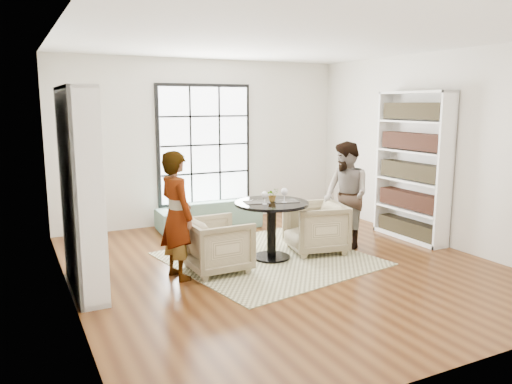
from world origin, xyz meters
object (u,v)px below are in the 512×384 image
flower_centerpiece (273,195)px  person_right (346,195)px  armchair_left (218,245)px  armchair_right (315,228)px  wine_glass_right (284,192)px  sofa (209,213)px  wine_glass_left (265,195)px  pedestal_table (272,218)px  person_left (177,215)px

flower_centerpiece → person_right: bearing=-1.3°
armchair_left → armchair_right: armchair_right is taller
wine_glass_right → armchair_right: bearing=12.2°
sofa → person_right: 2.60m
sofa → wine_glass_left: bearing=91.6°
pedestal_table → armchair_right: 0.78m
armchair_right → pedestal_table: bearing=-77.8°
pedestal_table → sofa: (-0.14, 2.10, -0.34)m
pedestal_table → person_left: (-1.44, -0.15, 0.22)m
pedestal_table → wine_glass_left: 0.41m
flower_centerpiece → sofa: bearing=94.9°
wine_glass_left → flower_centerpiece: 0.25m
armchair_left → armchair_right: size_ratio=0.96×
person_left → armchair_right: bearing=-97.1°
wine_glass_left → armchair_right: bearing=6.9°
wine_glass_right → pedestal_table: bearing=137.7°
person_left → wine_glass_left: 1.29m
armchair_right → person_left: 2.24m
armchair_left → armchair_right: 1.65m
armchair_right → flower_centerpiece: (-0.72, 0.03, 0.55)m
person_right → wine_glass_right: (-1.17, -0.13, 0.16)m
armchair_left → wine_glass_right: (1.03, 0.03, 0.63)m
armchair_left → person_right: bearing=-87.3°
armchair_left → person_left: (-0.55, 0.00, 0.46)m
pedestal_table → person_left: 1.47m
person_right → flower_centerpiece: bearing=-88.3°
wine_glass_left → sofa: bearing=89.4°
flower_centerpiece → armchair_left: bearing=-168.3°
person_left → flower_centerpiece: size_ratio=8.53×
wine_glass_left → flower_centerpiece: (0.20, 0.14, -0.03)m
armchair_right → sofa: bearing=-145.4°
armchair_right → person_left: bearing=-74.3°
armchair_left → wine_glass_left: bearing=-87.4°
armchair_left → wine_glass_left: wine_glass_left is taller
armchair_left → flower_centerpiece: bearing=-79.8°
person_right → wine_glass_left: size_ratio=9.04×
person_right → wine_glass_right: 1.18m
armchair_left → wine_glass_right: wine_glass_right is taller
armchair_right → wine_glass_left: size_ratio=4.54×
pedestal_table → person_left: person_left is taller
pedestal_table → wine_glass_right: wine_glass_right is taller
sofa → armchair_left: 2.37m
armchair_left → flower_centerpiece: (0.93, 0.19, 0.57)m
pedestal_table → sofa: size_ratio=0.58×
armchair_left → wine_glass_left: size_ratio=4.35×
armchair_left → flower_centerpiece: flower_centerpiece is taller
sofa → wine_glass_left: (-0.02, -2.20, 0.70)m
pedestal_table → person_left: size_ratio=0.64×
armchair_right → person_right: 0.71m
sofa → person_right: person_right is taller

